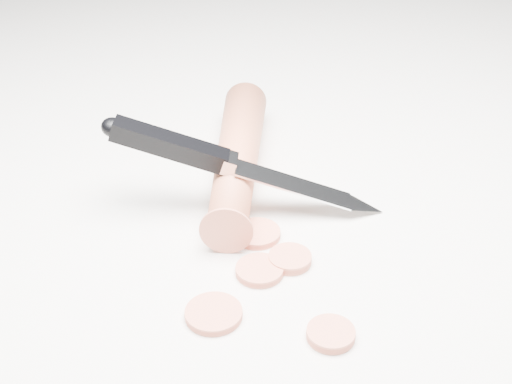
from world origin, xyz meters
TOP-DOWN VIEW (x-y plane):
  - ground at (0.00, 0.00)m, footprint 2.40×2.40m
  - carrot at (0.05, 0.07)m, footprint 0.17×0.18m
  - carrot_slice_0 at (-0.07, -0.06)m, footprint 0.04×0.04m
  - carrot_slice_1 at (0.01, -0.01)m, footprint 0.04×0.04m
  - carrot_slice_2 at (-0.02, -0.12)m, footprint 0.03×0.03m
  - carrot_slice_3 at (-0.02, -0.04)m, footprint 0.03×0.03m
  - carrot_slice_4 at (0.01, -0.05)m, footprint 0.03×0.03m
  - kitchen_knife at (0.03, 0.03)m, footprint 0.18×0.17m

SIDE VIEW (x-z plane):
  - ground at x=0.00m, z-range 0.00..0.00m
  - carrot_slice_1 at x=0.01m, z-range 0.00..0.01m
  - carrot_slice_0 at x=-0.07m, z-range 0.00..0.01m
  - carrot_slice_3 at x=-0.02m, z-range 0.00..0.01m
  - carrot_slice_2 at x=-0.02m, z-range 0.00..0.01m
  - carrot_slice_4 at x=0.01m, z-range 0.00..0.01m
  - carrot at x=0.05m, z-range 0.00..0.04m
  - kitchen_knife at x=0.03m, z-range 0.00..0.08m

